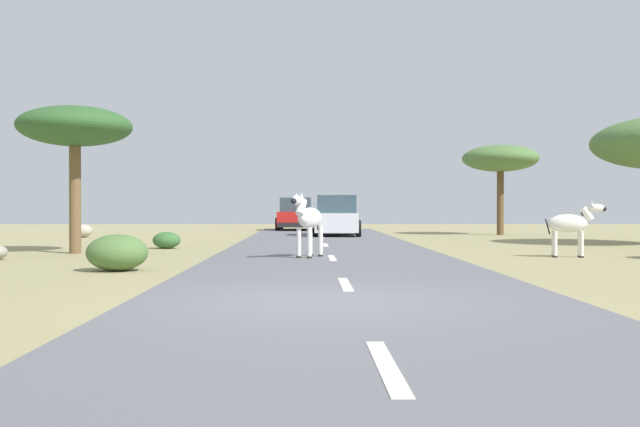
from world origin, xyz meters
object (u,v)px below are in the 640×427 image
at_px(tree_1, 500,159).
at_px(bush_3, 167,240).
at_px(car_0, 296,215).
at_px(tree_2, 75,128).
at_px(bush_0, 117,253).
at_px(zebra_0, 308,219).
at_px(car_1, 337,217).
at_px(rock_1, 82,231).
at_px(zebra_1, 571,224).

height_order(tree_1, bush_3, tree_1).
relative_size(car_0, tree_2, 1.08).
relative_size(car_0, bush_0, 3.57).
distance_m(zebra_0, car_0, 21.80).
bearing_deg(car_1, rock_1, -173.59).
xyz_separation_m(tree_2, bush_0, (2.59, -5.55, -3.10)).
bearing_deg(bush_3, car_0, 77.47).
height_order(car_1, rock_1, car_1).
height_order(car_0, rock_1, car_0).
distance_m(tree_2, bush_3, 4.50).
distance_m(zebra_1, tree_1, 15.27).
distance_m(zebra_0, tree_1, 18.06).
bearing_deg(zebra_0, zebra_1, -151.40).
bearing_deg(tree_1, zebra_0, -119.80).
distance_m(zebra_1, car_0, 22.39).
bearing_deg(car_0, rock_1, 46.34).
bearing_deg(zebra_1, bush_3, -100.61).
bearing_deg(car_1, tree_2, -121.52).
bearing_deg(bush_0, tree_2, 115.01).
xyz_separation_m(car_1, rock_1, (-10.82, -0.67, -0.57)).
relative_size(zebra_0, tree_1, 0.39).
bearing_deg(tree_2, car_1, 55.61).
relative_size(tree_2, bush_3, 4.72).
height_order(tree_2, bush_3, tree_2).
bearing_deg(zebra_1, tree_2, -87.80).
bearing_deg(rock_1, zebra_0, -53.89).
bearing_deg(tree_1, car_1, -166.78).
distance_m(car_0, bush_0, 25.13).
height_order(zebra_0, car_1, car_1).
xyz_separation_m(car_1, bush_3, (-5.67, -8.94, -0.59)).
bearing_deg(zebra_1, car_0, -150.94).
bearing_deg(tree_1, bush_0, -124.37).
distance_m(car_0, car_1, 8.27).
height_order(bush_0, rock_1, bush_0).
distance_m(zebra_0, car_1, 13.80).
relative_size(zebra_0, bush_0, 1.29).
bearing_deg(tree_1, zebra_1, -98.26).
relative_size(tree_2, bush_0, 3.30).
bearing_deg(rock_1, tree_1, 7.59).
xyz_separation_m(zebra_1, tree_2, (-13.19, 1.79, 2.61)).
height_order(zebra_0, bush_3, zebra_0).
distance_m(car_1, tree_2, 13.96).
bearing_deg(zebra_0, rock_1, -30.72).
relative_size(bush_0, bush_3, 1.43).
bearing_deg(bush_3, bush_0, -86.26).
bearing_deg(car_1, zebra_0, -92.47).
relative_size(zebra_1, car_0, 0.34).
xyz_separation_m(tree_1, bush_0, (-12.76, -18.65, -3.12)).
height_order(zebra_1, car_0, car_0).
bearing_deg(rock_1, bush_3, -58.10).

